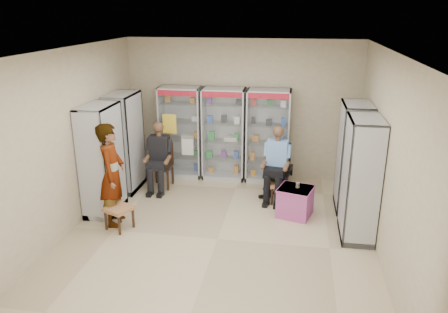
% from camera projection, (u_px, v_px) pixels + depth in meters
% --- Properties ---
extents(floor, '(6.00, 6.00, 0.00)m').
position_uv_depth(floor, '(218.00, 239.00, 7.14)').
color(floor, tan).
rests_on(floor, ground).
extents(room_shell, '(5.02, 6.02, 3.01)m').
position_uv_depth(room_shell, '(217.00, 122.00, 6.51)').
color(room_shell, '#C2B290').
rests_on(room_shell, ground).
extents(cabinet_back_left, '(0.90, 0.50, 2.00)m').
position_uv_depth(cabinet_back_left, '(181.00, 132.00, 9.57)').
color(cabinet_back_left, '#A7A9AE').
rests_on(cabinet_back_left, floor).
extents(cabinet_back_mid, '(0.90, 0.50, 2.00)m').
position_uv_depth(cabinet_back_mid, '(224.00, 134.00, 9.42)').
color(cabinet_back_mid, silver).
rests_on(cabinet_back_mid, floor).
extents(cabinet_back_right, '(0.90, 0.50, 2.00)m').
position_uv_depth(cabinet_back_right, '(268.00, 136.00, 9.27)').
color(cabinet_back_right, '#B4B6BC').
rests_on(cabinet_back_right, floor).
extents(cabinet_right_far, '(0.90, 0.50, 2.00)m').
position_uv_depth(cabinet_right_far, '(353.00, 157.00, 7.97)').
color(cabinet_right_far, '#AAACB1').
rests_on(cabinet_right_far, floor).
extents(cabinet_right_near, '(0.90, 0.50, 2.00)m').
position_uv_depth(cabinet_right_near, '(361.00, 179.00, 6.94)').
color(cabinet_right_near, silver).
rests_on(cabinet_right_near, floor).
extents(cabinet_left_far, '(0.90, 0.50, 2.00)m').
position_uv_depth(cabinet_left_far, '(125.00, 143.00, 8.85)').
color(cabinet_left_far, '#9DA0A4').
rests_on(cabinet_left_far, floor).
extents(cabinet_left_near, '(0.90, 0.50, 2.00)m').
position_uv_depth(cabinet_left_near, '(102.00, 160.00, 7.82)').
color(cabinet_left_near, '#B6B8BD').
rests_on(cabinet_left_near, floor).
extents(wooden_chair, '(0.42, 0.42, 0.94)m').
position_uv_depth(wooden_chair, '(161.00, 166.00, 9.10)').
color(wooden_chair, black).
rests_on(wooden_chair, floor).
extents(seated_customer, '(0.44, 0.60, 1.34)m').
position_uv_depth(seated_customer, '(160.00, 157.00, 8.99)').
color(seated_customer, black).
rests_on(seated_customer, floor).
extents(office_chair, '(0.68, 0.68, 1.09)m').
position_uv_depth(office_chair, '(277.00, 171.00, 8.58)').
color(office_chair, black).
rests_on(office_chair, floor).
extents(seated_shopkeeper, '(0.55, 0.69, 1.38)m').
position_uv_depth(seated_shopkeeper, '(277.00, 165.00, 8.48)').
color(seated_shopkeeper, '#6F9BDB').
rests_on(seated_shopkeeper, floor).
extents(pink_trunk, '(0.68, 0.67, 0.54)m').
position_uv_depth(pink_trunk, '(295.00, 202.00, 7.88)').
color(pink_trunk, '#AF4684').
rests_on(pink_trunk, floor).
extents(tea_glass, '(0.07, 0.07, 0.10)m').
position_uv_depth(tea_glass, '(298.00, 185.00, 7.79)').
color(tea_glass, '#501A06').
rests_on(tea_glass, pink_trunk).
extents(woven_stool_a, '(0.48, 0.48, 0.40)m').
position_uv_depth(woven_stool_a, '(279.00, 192.00, 8.48)').
color(woven_stool_a, '#A58D46').
rests_on(woven_stool_a, floor).
extents(woven_stool_b, '(0.53, 0.53, 0.40)m').
position_uv_depth(woven_stool_b, '(119.00, 218.00, 7.42)').
color(woven_stool_b, '#AC9348').
rests_on(woven_stool_b, floor).
extents(standing_man, '(0.54, 0.72, 1.80)m').
position_uv_depth(standing_man, '(112.00, 175.00, 7.42)').
color(standing_man, gray).
rests_on(standing_man, floor).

